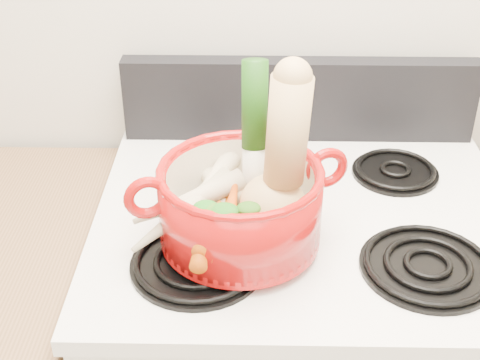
{
  "coord_description": "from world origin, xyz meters",
  "views": [
    {
      "loc": [
        -0.1,
        0.38,
        1.66
      ],
      "look_at": [
        -0.12,
        1.28,
        1.1
      ],
      "focal_mm": 50.0,
      "sensor_mm": 36.0,
      "label": 1
    }
  ],
  "objects": [
    {
      "name": "control_backsplash",
      "position": [
        0.0,
        1.7,
        1.04
      ],
      "size": [
        0.76,
        0.05,
        0.18
      ],
      "primitive_type": "cube",
      "color": "black",
      "rests_on": "cooktop"
    },
    {
      "name": "parsnip_2",
      "position": [
        -0.16,
        1.36,
        1.03
      ],
      "size": [
        0.11,
        0.18,
        0.05
      ],
      "primitive_type": "cone",
      "rotation": [
        1.66,
        0.0,
        0.41
      ],
      "color": "beige",
      "rests_on": "dutch_oven"
    },
    {
      "name": "burner_back_left",
      "position": [
        -0.19,
        1.54,
        0.96
      ],
      "size": [
        0.17,
        0.17,
        0.02
      ],
      "primitive_type": "cylinder",
      "color": "black",
      "rests_on": "cooktop"
    },
    {
      "name": "cooktop",
      "position": [
        0.0,
        1.4,
        0.93
      ],
      "size": [
        0.78,
        0.67,
        0.03
      ],
      "primitive_type": "cube",
      "color": "silver",
      "rests_on": "stove_body"
    },
    {
      "name": "carrot_4",
      "position": [
        -0.14,
        1.26,
        1.04
      ],
      "size": [
        0.05,
        0.17,
        0.05
      ],
      "primitive_type": "cone",
      "rotation": [
        1.66,
        0.0,
        -0.08
      ],
      "color": "#D0530A",
      "rests_on": "dutch_oven"
    },
    {
      "name": "carrot_3",
      "position": [
        -0.17,
        1.24,
        1.03
      ],
      "size": [
        0.05,
        0.13,
        0.04
      ],
      "primitive_type": "cone",
      "rotation": [
        1.66,
        0.0,
        -0.19
      ],
      "color": "#C54F09",
      "rests_on": "dutch_oven"
    },
    {
      "name": "dutch_oven",
      "position": [
        -0.12,
        1.3,
        1.03
      ],
      "size": [
        0.34,
        0.34,
        0.13
      ],
      "primitive_type": "cylinder",
      "rotation": [
        0.0,
        0.0,
        0.32
      ],
      "color": "#9D0B0A",
      "rests_on": "burner_front_left"
    },
    {
      "name": "pot_handle_left",
      "position": [
        -0.27,
        1.25,
        1.08
      ],
      "size": [
        0.08,
        0.04,
        0.08
      ],
      "primitive_type": "torus",
      "rotation": [
        1.57,
        0.0,
        0.32
      ],
      "color": "#9D0B0A",
      "rests_on": "dutch_oven"
    },
    {
      "name": "carrot_1",
      "position": [
        -0.18,
        1.22,
        1.02
      ],
      "size": [
        0.03,
        0.13,
        0.04
      ],
      "primitive_type": "cone",
      "rotation": [
        1.66,
        0.0,
        -0.01
      ],
      "color": "#BE4709",
      "rests_on": "dutch_oven"
    },
    {
      "name": "carrot_2",
      "position": [
        -0.11,
        1.27,
        1.03
      ],
      "size": [
        0.03,
        0.15,
        0.04
      ],
      "primitive_type": "cone",
      "rotation": [
        1.66,
        0.0,
        0.04
      ],
      "color": "#C24509",
      "rests_on": "dutch_oven"
    },
    {
      "name": "burner_front_right",
      "position": [
        0.19,
        1.24,
        0.96
      ],
      "size": [
        0.22,
        0.22,
        0.02
      ],
      "primitive_type": "cylinder",
      "color": "black",
      "rests_on": "cooktop"
    },
    {
      "name": "parsnip_3",
      "position": [
        -0.21,
        1.31,
        1.04
      ],
      "size": [
        0.2,
        0.13,
        0.06
      ],
      "primitive_type": "cone",
      "rotation": [
        1.66,
        0.0,
        -1.11
      ],
      "color": "beige",
      "rests_on": "dutch_oven"
    },
    {
      "name": "parsnip_1",
      "position": [
        -0.22,
        1.29,
        1.03
      ],
      "size": [
        0.18,
        0.2,
        0.07
      ],
      "primitive_type": "cone",
      "rotation": [
        1.66,
        0.0,
        -0.7
      ],
      "color": "beige",
      "rests_on": "dutch_oven"
    },
    {
      "name": "ginger",
      "position": [
        -0.12,
        1.36,
        1.02
      ],
      "size": [
        0.09,
        0.07,
        0.05
      ],
      "primitive_type": "ellipsoid",
      "rotation": [
        0.0,
        0.0,
        0.01
      ],
      "color": "tan",
      "rests_on": "dutch_oven"
    },
    {
      "name": "leek",
      "position": [
        -0.1,
        1.36,
        1.13
      ],
      "size": [
        0.04,
        0.07,
        0.28
      ],
      "primitive_type": "cylinder",
      "rotation": [
        -0.09,
        0.0,
        0.03
      ],
      "color": "silver",
      "rests_on": "dutch_oven"
    },
    {
      "name": "pot_handle_right",
      "position": [
        0.03,
        1.35,
        1.08
      ],
      "size": [
        0.08,
        0.04,
        0.08
      ],
      "primitive_type": "torus",
      "rotation": [
        1.57,
        0.0,
        0.32
      ],
      "color": "#9D0B0A",
      "rests_on": "dutch_oven"
    },
    {
      "name": "parsnip_0",
      "position": [
        -0.17,
        1.32,
        1.02
      ],
      "size": [
        0.07,
        0.2,
        0.05
      ],
      "primitive_type": "cone",
      "rotation": [
        1.66,
        0.0,
        -0.17
      ],
      "color": "beige",
      "rests_on": "dutch_oven"
    },
    {
      "name": "burner_front_left",
      "position": [
        -0.19,
        1.24,
        0.96
      ],
      "size": [
        0.22,
        0.22,
        0.02
      ],
      "primitive_type": "cylinder",
      "color": "black",
      "rests_on": "cooktop"
    },
    {
      "name": "parsnip_4",
      "position": [
        -0.17,
        1.35,
        1.04
      ],
      "size": [
        0.14,
        0.23,
        0.06
      ],
      "primitive_type": "cone",
      "rotation": [
        1.66,
        0.0,
        -0.43
      ],
      "color": "beige",
      "rests_on": "dutch_oven"
    },
    {
      "name": "squash",
      "position": [
        -0.07,
        1.29,
        1.13
      ],
      "size": [
        0.14,
        0.13,
        0.28
      ],
      "primitive_type": null,
      "rotation": [
        0.0,
        0.04,
        -0.12
      ],
      "color": "tan",
      "rests_on": "dutch_oven"
    },
    {
      "name": "burner_back_right",
      "position": [
        0.19,
        1.54,
        0.96
      ],
      "size": [
        0.17,
        0.17,
        0.02
      ],
      "primitive_type": "cylinder",
      "color": "black",
      "rests_on": "cooktop"
    },
    {
      "name": "carrot_0",
      "position": [
        -0.14,
        1.25,
        1.02
      ],
      "size": [
        0.04,
        0.17,
        0.05
      ],
      "primitive_type": "cone",
      "rotation": [
        1.66,
        0.0,
        -0.02
      ],
      "color": "orange",
      "rests_on": "dutch_oven"
    }
  ]
}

